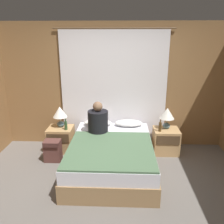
# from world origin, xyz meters

# --- Properties ---
(ground_plane) EXTENTS (16.00, 16.00, 0.00)m
(ground_plane) POSITION_xyz_m (0.00, 0.00, 0.00)
(ground_plane) COLOR #66605B
(wall_back) EXTENTS (4.62, 0.06, 2.50)m
(wall_back) POSITION_xyz_m (0.00, 1.74, 1.25)
(wall_back) COLOR olive
(wall_back) RESTS_ON ground_plane
(curtain_panel) EXTENTS (2.31, 0.02, 2.38)m
(curtain_panel) POSITION_xyz_m (0.00, 1.67, 1.19)
(curtain_panel) COLOR white
(curtain_panel) RESTS_ON ground_plane
(bed) EXTENTS (1.42, 1.95, 0.51)m
(bed) POSITION_xyz_m (0.00, 0.65, 0.25)
(bed) COLOR #99754C
(bed) RESTS_ON ground_plane
(nightstand_left) EXTENTS (0.49, 0.45, 0.49)m
(nightstand_left) POSITION_xyz_m (-1.05, 1.33, 0.24)
(nightstand_left) COLOR tan
(nightstand_left) RESTS_ON ground_plane
(nightstand_right) EXTENTS (0.49, 0.45, 0.49)m
(nightstand_right) POSITION_xyz_m (1.05, 1.33, 0.24)
(nightstand_right) COLOR tan
(nightstand_right) RESTS_ON ground_plane
(lamp_left) EXTENTS (0.28, 0.28, 0.42)m
(lamp_left) POSITION_xyz_m (-1.05, 1.39, 0.77)
(lamp_left) COLOR slate
(lamp_left) RESTS_ON nightstand_left
(lamp_right) EXTENTS (0.28, 0.28, 0.42)m
(lamp_right) POSITION_xyz_m (1.05, 1.39, 0.77)
(lamp_right) COLOR slate
(lamp_right) RESTS_ON nightstand_right
(pillow_left) EXTENTS (0.55, 0.28, 0.12)m
(pillow_left) POSITION_xyz_m (-0.31, 1.44, 0.57)
(pillow_left) COLOR white
(pillow_left) RESTS_ON bed
(pillow_right) EXTENTS (0.55, 0.28, 0.12)m
(pillow_right) POSITION_xyz_m (0.31, 1.44, 0.57)
(pillow_right) COLOR white
(pillow_right) RESTS_ON bed
(blanket_on_bed) EXTENTS (1.36, 1.34, 0.03)m
(blanket_on_bed) POSITION_xyz_m (0.00, 0.38, 0.52)
(blanket_on_bed) COLOR #4C6B4C
(blanket_on_bed) RESTS_ON bed
(person_left_in_bed) EXTENTS (0.37, 0.37, 0.59)m
(person_left_in_bed) POSITION_xyz_m (-0.27, 1.08, 0.74)
(person_left_in_bed) COLOR black
(person_left_in_bed) RESTS_ON bed
(beer_bottle_on_left_stand) EXTENTS (0.06, 0.06, 0.23)m
(beer_bottle_on_left_stand) POSITION_xyz_m (-0.91, 1.24, 0.58)
(beer_bottle_on_left_stand) COLOR #2D4C28
(beer_bottle_on_left_stand) RESTS_ON nightstand_left
(beer_bottle_on_right_stand) EXTENTS (0.06, 0.06, 0.24)m
(beer_bottle_on_right_stand) POSITION_xyz_m (0.90, 1.24, 0.58)
(beer_bottle_on_right_stand) COLOR #513819
(beer_bottle_on_right_stand) RESTS_ON nightstand_right
(backpack_on_floor) EXTENTS (0.30, 0.24, 0.41)m
(backpack_on_floor) POSITION_xyz_m (-1.10, 0.90, 0.23)
(backpack_on_floor) COLOR brown
(backpack_on_floor) RESTS_ON ground_plane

